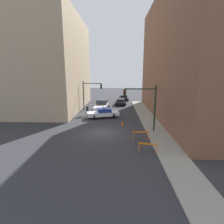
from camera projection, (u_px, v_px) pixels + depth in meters
name	position (u px, v px, depth m)	size (l,w,h in m)	color
ground_plane	(102.00, 133.00, 19.75)	(120.00, 120.00, 0.00)	#2D2D33
sidewalk_right	(157.00, 133.00, 19.54)	(2.40, 44.00, 0.12)	gray
building_corner_left	(43.00, 64.00, 31.97)	(14.00, 20.00, 16.41)	tan
building_right	(199.00, 57.00, 25.17)	(12.00, 28.00, 17.88)	brown
traffic_light_near	(145.00, 101.00, 19.40)	(3.64, 0.35, 5.20)	black
traffic_light_far	(89.00, 91.00, 31.11)	(3.44, 0.35, 5.20)	black
police_car	(103.00, 113.00, 26.36)	(5.02, 3.09, 1.52)	white
white_truck	(101.00, 106.00, 30.96)	(2.84, 5.51, 1.90)	silver
parked_car_near	(121.00, 102.00, 37.04)	(2.29, 4.31, 1.31)	black
parked_car_mid	(124.00, 98.00, 43.04)	(2.43, 4.39, 1.31)	black
pedestrian_crossing	(87.00, 110.00, 27.62)	(0.51, 0.51, 1.66)	black
barrier_front	(148.00, 146.00, 14.65)	(1.59, 0.37, 0.90)	orange
barrier_mid	(141.00, 134.00, 17.58)	(1.60, 0.18, 0.90)	orange
traffic_cone	(123.00, 123.00, 22.34)	(0.36, 0.36, 0.66)	black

